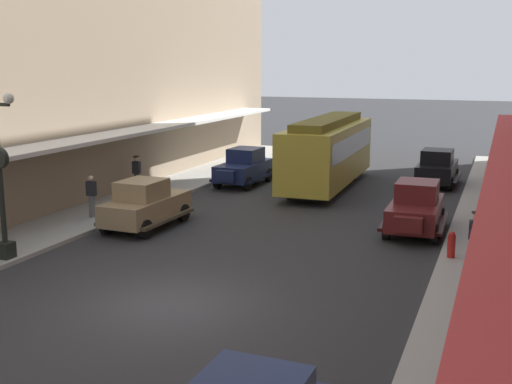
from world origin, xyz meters
The scene contains 12 objects.
ground_plane centered at (0.00, 0.00, 0.00)m, with size 200.00×200.00×0.00m, color #2D2D30.
sidewalk_right centered at (7.50, 0.00, 0.07)m, with size 3.00×60.00×0.15m, color #A8A59E.
parked_car_1 centered at (-4.63, 6.54, 0.94)m, with size 2.23×4.29×1.84m.
parked_car_2 centered at (-4.54, 15.93, 0.94)m, with size 2.23×4.29×1.84m.
parked_car_3 centered at (4.59, 19.27, 0.94)m, with size 2.19×4.28×1.84m.
parked_car_4 centered at (4.82, 9.56, 0.94)m, with size 2.21×4.29×1.84m.
streetcar centered at (-0.39, 16.62, 1.90)m, with size 2.74×9.66×3.46m.
fire_hydrant centered at (6.35, 6.30, 0.56)m, with size 0.24×0.24×0.82m.
pedestrian_2 centered at (-8.25, 11.78, 1.01)m, with size 0.36×0.28×1.67m.
pedestrian_3 centered at (-7.14, 6.71, 0.99)m, with size 0.36×0.24×1.64m.
pedestrian_4 centered at (7.39, 16.65, 0.99)m, with size 0.36×0.24×1.64m.
pedestrian_5 centered at (7.04, 5.52, 1.01)m, with size 0.36×0.28×1.67m.
Camera 1 is at (7.64, -13.51, 6.01)m, focal length 44.77 mm.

